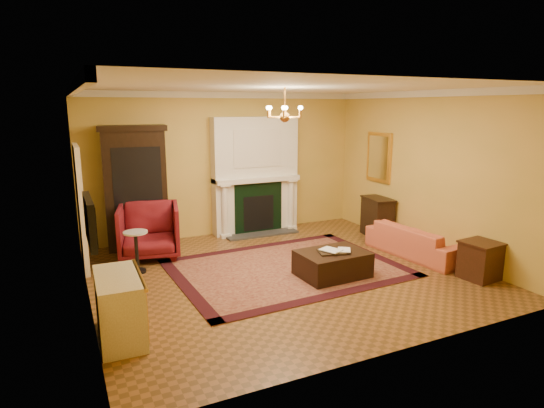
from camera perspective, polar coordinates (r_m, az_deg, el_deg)
floor at (r=7.65m, az=1.49°, el=-8.71°), size 6.00×5.50×0.02m
ceiling at (r=7.15m, az=1.63°, el=14.53°), size 6.00×5.50×0.02m
wall_back at (r=9.77m, az=-5.78°, el=4.96°), size 6.00×0.02×3.00m
wall_front at (r=5.00m, az=15.98°, el=-2.37°), size 6.00×0.02×3.00m
wall_left at (r=6.49m, az=-22.88°, el=0.43°), size 0.02×5.50×3.00m
wall_right at (r=9.00m, az=18.97°, el=3.75°), size 0.02×5.50×3.00m
fireplace at (r=9.85m, az=-2.08°, el=3.28°), size 1.90×0.70×2.50m
crown_molding at (r=8.01m, az=-1.55°, el=13.78°), size 6.00×5.50×0.12m
doorway at (r=8.25m, az=-22.82°, el=-0.47°), size 0.08×1.05×2.10m
tv_panel at (r=5.94m, az=-21.87°, el=-1.99°), size 0.09×0.95×0.58m
gilt_mirror at (r=10.00m, az=13.27°, el=5.73°), size 0.06×0.76×1.05m
chandelier at (r=7.15m, az=1.61°, el=11.31°), size 0.63×0.55×0.53m
oriental_rug at (r=7.84m, az=1.83°, el=-8.05°), size 3.85×2.95×0.01m
china_cabinet at (r=9.10m, az=-16.70°, el=1.64°), size 1.18×0.64×2.27m
wingback_armchair at (r=8.57m, az=-15.17°, el=-2.95°), size 1.23×1.18×1.09m
pedestal_table at (r=7.86m, az=-16.65°, el=-5.41°), size 0.40×0.40×0.71m
commode at (r=5.79m, az=-18.60°, el=-12.16°), size 0.52×1.05×0.78m
coral_sofa at (r=8.80m, az=17.72°, el=-3.81°), size 0.73×1.98×0.76m
end_table at (r=8.02m, az=24.65°, el=-6.55°), size 0.55×0.55×0.58m
console_table at (r=9.88m, az=13.06°, el=-1.70°), size 0.52×0.77×0.80m
leather_ottoman at (r=7.49m, az=7.58°, el=-7.42°), size 1.11×0.83×0.40m
ottoman_tray at (r=7.36m, az=7.47°, el=-6.00°), size 0.48×0.42×0.03m
book_a at (r=7.22m, az=6.91°, el=-4.92°), size 0.23×0.12×0.32m
book_b at (r=7.37m, az=8.30°, el=-4.79°), size 0.18×0.13×0.27m
topiary_left at (r=9.53m, az=-5.65°, el=4.64°), size 0.17×0.17×0.45m
topiary_right at (r=10.07m, az=1.69°, el=4.88°), size 0.14×0.14×0.38m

